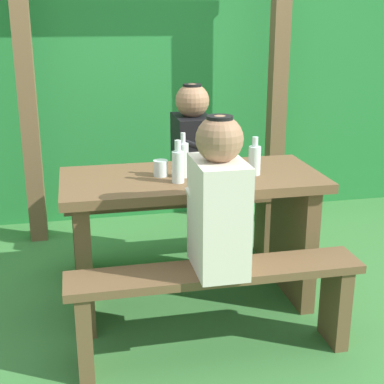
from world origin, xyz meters
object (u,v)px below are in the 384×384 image
at_px(bench_near, 216,294).
at_px(bottle_right, 255,159).
at_px(person_black_coat, 192,146).
at_px(bottle_center, 178,165).
at_px(drinking_glass, 161,168).
at_px(bench_far, 175,216).
at_px(person_white_shirt, 218,201).
at_px(cell_phone, 222,169).
at_px(bottle_left, 183,159).
at_px(picnic_table, 192,218).

xyz_separation_m(bench_near, bottle_right, (0.33, 0.49, 0.52)).
height_order(bench_near, person_black_coat, person_black_coat).
xyz_separation_m(bottle_right, bottle_center, (-0.43, -0.06, 0.01)).
relative_size(drinking_glass, bottle_right, 0.41).
bearing_deg(bench_far, person_white_shirt, -89.68).
distance_m(drinking_glass, cell_phone, 0.36).
relative_size(person_white_shirt, bottle_right, 3.46).
relative_size(bench_near, bottle_center, 6.29).
bearing_deg(bottle_center, person_black_coat, 71.73).
bearing_deg(bottle_right, bottle_left, 175.08).
height_order(person_black_coat, bottle_left, person_black_coat).
bearing_deg(bottle_left, drinking_glass, 158.15).
distance_m(bench_near, bottle_center, 0.68).
xyz_separation_m(person_white_shirt, drinking_glass, (-0.17, 0.56, 0.01)).
bearing_deg(person_white_shirt, drinking_glass, 107.02).
height_order(picnic_table, bottle_center, bottle_center).
relative_size(bottle_right, bottle_center, 0.93).
xyz_separation_m(drinking_glass, cell_phone, (0.35, 0.05, -0.04)).
height_order(drinking_glass, bottle_left, bottle_left).
bearing_deg(person_white_shirt, bottle_right, 56.06).
relative_size(person_black_coat, drinking_glass, 8.35).
distance_m(person_black_coat, bottle_right, 0.63).
bearing_deg(drinking_glass, bottle_right, -8.99).
bearing_deg(cell_phone, bench_near, -107.97).
xyz_separation_m(picnic_table, bottle_left, (-0.05, -0.02, 0.35)).
relative_size(bench_far, person_black_coat, 1.95).
bearing_deg(person_black_coat, cell_phone, -81.57).
distance_m(bottle_left, bottle_right, 0.39).
height_order(bench_near, bottle_left, bottle_left).
height_order(picnic_table, bench_far, picnic_table).
distance_m(person_white_shirt, bottle_right, 0.59).
relative_size(bottle_left, cell_phone, 1.72).
xyz_separation_m(bench_far, bottle_right, (0.33, -0.60, 0.52)).
bearing_deg(bottle_right, bench_near, -124.25).
bearing_deg(bottle_center, picnic_table, 48.74).
xyz_separation_m(picnic_table, person_black_coat, (0.12, 0.54, 0.28)).
relative_size(picnic_table, person_white_shirt, 1.95).
bearing_deg(cell_phone, drinking_glass, -173.40).
bearing_deg(person_white_shirt, person_black_coat, 84.12).
distance_m(bench_near, bottle_right, 0.78).
distance_m(person_white_shirt, person_black_coat, 1.08).
height_order(picnic_table, bench_near, picnic_table).
relative_size(person_white_shirt, drinking_glass, 8.35).
distance_m(bench_far, person_white_shirt, 1.18).
height_order(person_white_shirt, drinking_glass, person_white_shirt).
bearing_deg(person_black_coat, bottle_center, -108.27).
xyz_separation_m(picnic_table, cell_phone, (0.19, 0.07, 0.25)).
bearing_deg(bench_near, drinking_glass, 106.37).
height_order(bench_near, bench_far, same).
xyz_separation_m(bench_near, bottle_center, (-0.10, 0.43, 0.52)).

